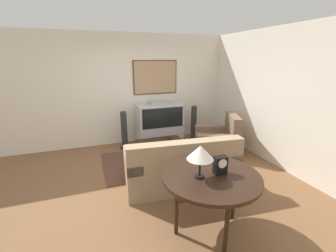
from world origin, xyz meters
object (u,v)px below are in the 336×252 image
at_px(table_lamp, 200,153).
at_px(mantel_clock, 220,165).
at_px(couch, 181,167).
at_px(armchair, 218,141).
at_px(coffee_table, 160,144).
at_px(speaker_tower_left, 124,131).
at_px(console_table, 211,179).
at_px(speaker_tower_right, 194,124).
at_px(tv, 160,124).

bearing_deg(table_lamp, mantel_clock, -0.24).
bearing_deg(couch, table_lamp, 83.19).
xyz_separation_m(armchair, table_lamp, (-1.58, -2.08, 0.80)).
xyz_separation_m(coffee_table, table_lamp, (-0.21, -2.13, 0.70)).
bearing_deg(table_lamp, speaker_tower_left, 97.14).
bearing_deg(speaker_tower_left, table_lamp, -82.86).
bearing_deg(console_table, armchair, 55.62).
relative_size(coffee_table, speaker_tower_left, 1.05).
distance_m(table_lamp, mantel_clock, 0.34).
xyz_separation_m(console_table, speaker_tower_left, (-0.55, 3.08, -0.29)).
height_order(console_table, speaker_tower_right, speaker_tower_right).
bearing_deg(mantel_clock, console_table, 173.45).
bearing_deg(armchair, coffee_table, -69.87).
relative_size(console_table, mantel_clock, 5.36).
bearing_deg(console_table, speaker_tower_left, 100.12).
bearing_deg(speaker_tower_left, tv, 3.17).
height_order(tv, table_lamp, table_lamp).
relative_size(armchair, coffee_table, 1.20).
bearing_deg(speaker_tower_right, mantel_clock, -110.86).
xyz_separation_m(mantel_clock, speaker_tower_left, (-0.66, 3.09, -0.46)).
height_order(couch, speaker_tower_left, speaker_tower_left).
xyz_separation_m(couch, speaker_tower_right, (1.20, 1.96, 0.11)).
height_order(armchair, console_table, armchair).
bearing_deg(armchair, speaker_tower_left, -95.02).
bearing_deg(mantel_clock, couch, 91.20).
distance_m(couch, coffee_table, 1.00).
relative_size(couch, console_table, 1.63).
bearing_deg(coffee_table, armchair, -2.13).
distance_m(coffee_table, mantel_clock, 2.19).
bearing_deg(armchair, couch, -32.25).
bearing_deg(speaker_tower_right, console_table, -112.71).
height_order(table_lamp, speaker_tower_left, table_lamp).
bearing_deg(console_table, tv, 83.27).
bearing_deg(coffee_table, speaker_tower_right, 37.77).
relative_size(armchair, table_lamp, 2.93).
xyz_separation_m(speaker_tower_left, speaker_tower_right, (1.84, 0.00, 0.00)).
relative_size(armchair, mantel_clock, 5.24).
height_order(armchair, table_lamp, table_lamp).
relative_size(console_table, table_lamp, 3.00).
xyz_separation_m(couch, coffee_table, (-0.04, 1.00, 0.07)).
distance_m(tv, console_table, 3.16).
bearing_deg(tv, couch, -98.00).
relative_size(tv, mantel_clock, 5.16).
distance_m(armchair, mantel_clock, 2.53).
bearing_deg(speaker_tower_left, speaker_tower_right, 0.00).
relative_size(coffee_table, mantel_clock, 4.37).
xyz_separation_m(armchair, speaker_tower_left, (-1.96, 1.01, 0.14)).
distance_m(couch, speaker_tower_right, 2.30).
bearing_deg(speaker_tower_left, console_table, -79.88).
xyz_separation_m(couch, speaker_tower_left, (-0.64, 1.96, 0.11)).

